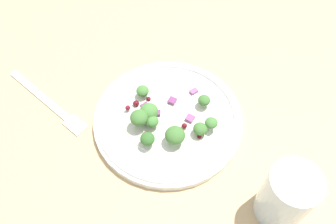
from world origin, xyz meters
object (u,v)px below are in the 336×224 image
Objects in this scene: plate at (168,119)px; broccoli_floret_0 at (204,101)px; water_glass at (285,197)px; fork at (50,104)px; broccoli_floret_2 at (147,139)px; broccoli_floret_1 at (149,112)px.

broccoli_floret_0 is at bearing -111.39° from plate.
water_glass reaches higher than plate.
broccoli_floret_2 is at bearing -158.48° from fork.
fork is at bearing 45.23° from broccoli_floret_0.
broccoli_floret_1 reaches higher than plate.
plate is 6.37cm from broccoli_floret_0.
broccoli_floret_1 is at bearing -143.79° from fork.
plate is 3.61cm from broccoli_floret_1.
broccoli_floret_2 is 20.29cm from water_glass.
broccoli_floret_1 is 22.86cm from water_glass.
broccoli_floret_1 reaches higher than broccoli_floret_0.
fork is 1.95× the size of water_glass.
plate is 6.05cm from broccoli_floret_2.
water_glass reaches higher than broccoli_floret_1.
broccoli_floret_0 is 0.91× the size of broccoli_floret_2.
plate is 10.79× the size of broccoli_floret_2.
broccoli_floret_0 is at bearing -93.16° from broccoli_floret_2.
water_glass reaches higher than broccoli_floret_2.
broccoli_floret_2 is at bearing 86.84° from broccoli_floret_0.
broccoli_floret_2 reaches higher than plate.
plate is 1.26× the size of fork.
fork is at bearing 20.51° from water_glass.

